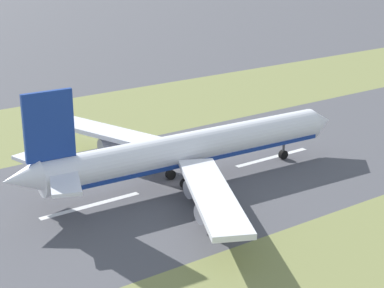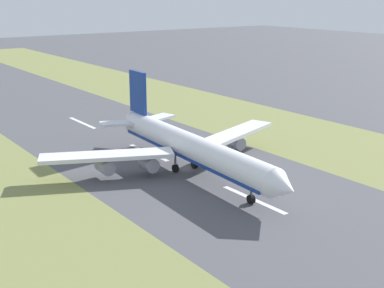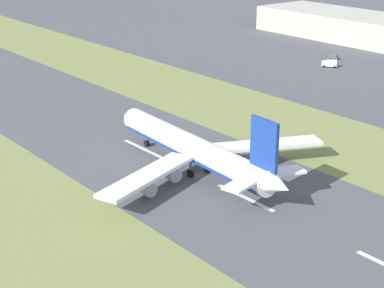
% 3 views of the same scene
% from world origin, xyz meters
% --- Properties ---
extents(ground_plane, '(800.00, 800.00, 0.00)m').
position_xyz_m(ground_plane, '(0.00, 0.00, 0.00)').
color(ground_plane, '#4C4C51').
extents(grass_median_west, '(40.00, 600.00, 0.01)m').
position_xyz_m(grass_median_west, '(-45.00, 0.00, 0.00)').
color(grass_median_west, olive).
rests_on(grass_median_west, ground).
extents(centreline_dash_mid, '(1.20, 18.00, 0.01)m').
position_xyz_m(centreline_dash_mid, '(0.00, -16.37, 0.01)').
color(centreline_dash_mid, silver).
rests_on(centreline_dash_mid, ground).
extents(centreline_dash_far, '(1.20, 18.00, 0.01)m').
position_xyz_m(centreline_dash_far, '(0.00, 23.63, 0.01)').
color(centreline_dash_far, silver).
rests_on(centreline_dash_far, ground).
extents(airplane_main_jet, '(64.03, 67.20, 20.20)m').
position_xyz_m(airplane_main_jet, '(0.57, 1.73, 6.02)').
color(airplane_main_jet, white).
rests_on(airplane_main_jet, ground).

